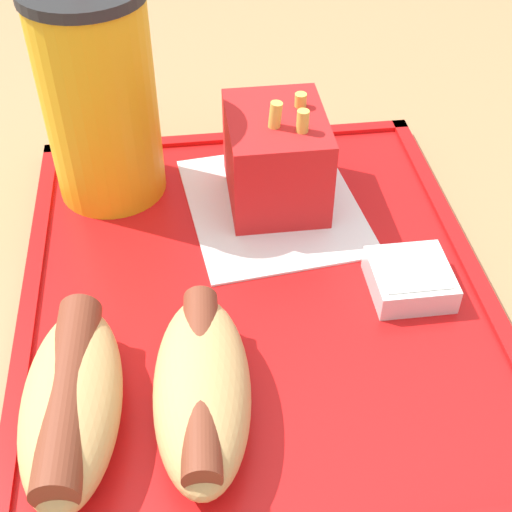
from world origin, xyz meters
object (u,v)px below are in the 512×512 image
at_px(hot_dog_near, 202,387).
at_px(soda_cup, 99,96).
at_px(fries_carton, 276,158).
at_px(sauce_cup_mayo, 410,278).
at_px(hot_dog_far, 72,400).

bearing_deg(hot_dog_near, soda_cup, 14.01).
xyz_separation_m(soda_cup, fries_carton, (-0.03, -0.13, -0.05)).
bearing_deg(hot_dog_near, sauce_cup_mayo, -60.73).
relative_size(hot_dog_far, fries_carton, 1.50).
distance_m(hot_dog_far, hot_dog_near, 0.07).
height_order(hot_dog_far, hot_dog_near, hot_dog_far).
height_order(hot_dog_far, sauce_cup_mayo, hot_dog_far).
bearing_deg(hot_dog_far, hot_dog_near, -90.00).
distance_m(fries_carton, sauce_cup_mayo, 0.14).
height_order(soda_cup, fries_carton, soda_cup).
height_order(soda_cup, sauce_cup_mayo, soda_cup).
xyz_separation_m(hot_dog_far, sauce_cup_mayo, (0.08, -0.23, -0.01)).
height_order(hot_dog_far, fries_carton, fries_carton).
xyz_separation_m(hot_dog_near, sauce_cup_mayo, (0.08, -0.15, -0.01)).
bearing_deg(hot_dog_far, sauce_cup_mayo, -69.44).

